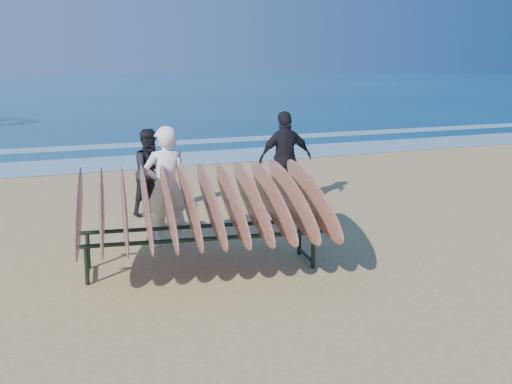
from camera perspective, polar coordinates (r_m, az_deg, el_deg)
ground at (r=8.52m, az=2.16°, el=-7.28°), size 120.00×120.00×0.00m
ocean at (r=62.41m, az=-20.43°, el=8.50°), size 160.00×160.00×0.00m
foam_near at (r=17.82m, az=-11.86°, el=2.58°), size 160.00×160.00×0.00m
foam_far at (r=21.23m, az=-13.79°, el=3.93°), size 160.00×160.00×0.00m
surfboard_rack at (r=8.52m, az=-5.00°, el=-1.05°), size 3.60×3.20×1.44m
person_white at (r=9.63m, az=-8.01°, el=0.46°), size 0.67×0.44×1.82m
person_dark_a at (r=11.65m, az=-9.29°, el=1.74°), size 0.91×0.81×1.56m
person_dark_b at (r=12.26m, az=2.64°, el=2.98°), size 1.09×0.52×1.81m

